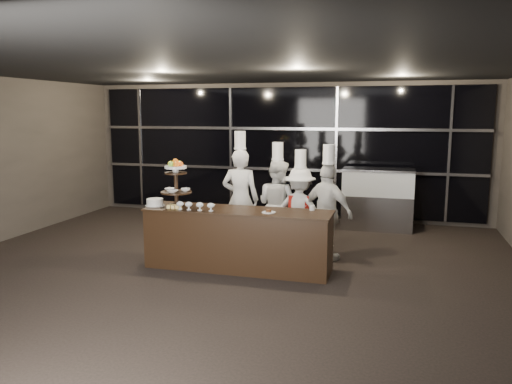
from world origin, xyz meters
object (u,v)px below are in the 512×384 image
(display_case, at_px, (378,196))
(chef_a, at_px, (240,198))
(buffet_counter, at_px, (238,239))
(layer_cake, at_px, (155,202))
(display_stand, at_px, (176,180))
(chef_c, at_px, (300,210))
(chef_b, at_px, (277,204))
(chef_d, at_px, (328,211))

(display_case, height_order, chef_a, chef_a)
(buffet_counter, height_order, layer_cake, layer_cake)
(display_stand, bearing_deg, layer_cake, -171.75)
(chef_c, bearing_deg, layer_cake, -150.70)
(display_stand, xyz_separation_m, chef_b, (1.31, 1.26, -0.54))
(chef_b, xyz_separation_m, chef_c, (0.42, -0.14, -0.06))
(display_stand, relative_size, chef_a, 0.36)
(layer_cake, bearing_deg, display_case, 45.11)
(display_stand, xyz_separation_m, layer_cake, (-0.34, -0.05, -0.37))
(display_case, relative_size, chef_b, 0.76)
(chef_c, bearing_deg, display_stand, -147.24)
(layer_cake, bearing_deg, chef_d, 18.63)
(display_stand, bearing_deg, buffet_counter, 0.01)
(buffet_counter, relative_size, chef_c, 1.62)
(display_case, distance_m, chef_b, 2.56)
(layer_cake, bearing_deg, display_stand, 8.25)
(layer_cake, xyz_separation_m, display_case, (3.28, 3.29, -0.29))
(chef_d, bearing_deg, chef_c, 149.78)
(buffet_counter, bearing_deg, display_stand, -179.99)
(chef_c, distance_m, chef_d, 0.59)
(chef_a, distance_m, chef_c, 1.05)
(display_stand, distance_m, chef_d, 2.45)
(display_stand, xyz_separation_m, chef_d, (2.24, 0.82, -0.54))
(layer_cake, relative_size, chef_c, 0.17)
(chef_b, height_order, chef_c, chef_b)
(chef_b, bearing_deg, chef_c, -18.21)
(display_case, distance_m, chef_a, 3.11)
(display_stand, height_order, layer_cake, display_stand)
(buffet_counter, height_order, chef_c, chef_c)
(chef_a, xyz_separation_m, chef_d, (1.54, -0.25, -0.10))
(buffet_counter, xyz_separation_m, chef_b, (0.31, 1.26, 0.33))
(display_case, relative_size, chef_c, 0.81)
(chef_b, relative_size, chef_c, 1.06)
(display_stand, distance_m, chef_a, 1.36)
(buffet_counter, relative_size, chef_a, 1.38)
(buffet_counter, bearing_deg, chef_c, 56.62)
(chef_c, bearing_deg, chef_a, -177.72)
(chef_c, bearing_deg, chef_d, -30.22)
(buffet_counter, xyz_separation_m, chef_a, (-0.30, 1.08, 0.44))
(buffet_counter, bearing_deg, layer_cake, -177.87)
(chef_a, height_order, chef_d, chef_a)
(buffet_counter, distance_m, chef_b, 1.34)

